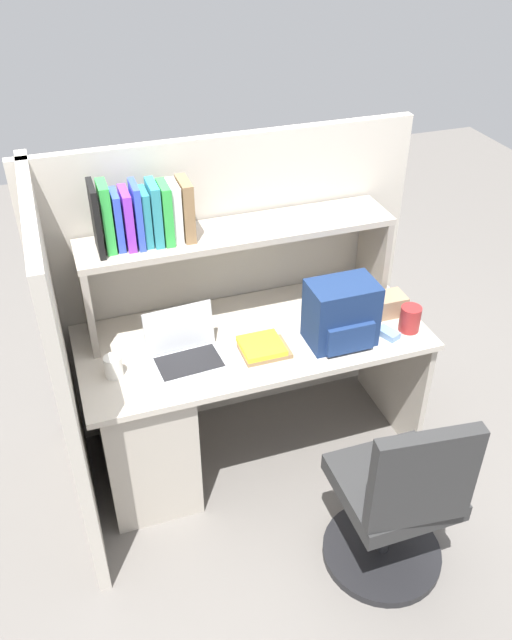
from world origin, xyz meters
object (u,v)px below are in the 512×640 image
at_px(laptop, 185,350).
at_px(tissue_box, 382,305).
at_px(snack_canister, 410,319).
at_px(backpack, 342,314).
at_px(paper_cup, 113,367).
at_px(office_chair, 397,506).
at_px(computer_mouse, 388,333).

height_order(laptop, tissue_box, laptop).
distance_m(tissue_box, snack_canister, 0.17).
xyz_separation_m(backpack, paper_cup, (-1.01, 0.08, -0.10)).
distance_m(laptop, office_chair, 1.09).
distance_m(paper_cup, snack_canister, 1.36).
xyz_separation_m(computer_mouse, paper_cup, (-1.24, 0.12, 0.03)).
relative_size(snack_canister, office_chair, 0.13).
bearing_deg(paper_cup, computer_mouse, -5.67).
distance_m(backpack, snack_canister, 0.35).
height_order(laptop, snack_canister, laptop).
bearing_deg(computer_mouse, office_chair, -134.04).
xyz_separation_m(laptop, tissue_box, (0.98, 0.04, -0.00)).
height_order(computer_mouse, office_chair, office_chair).
xyz_separation_m(backpack, office_chair, (-0.04, -0.69, -0.48)).
relative_size(tissue_box, office_chair, 0.24).
xyz_separation_m(tissue_box, office_chair, (-0.32, -0.82, -0.39)).
bearing_deg(paper_cup, backpack, -4.57).
relative_size(laptop, computer_mouse, 3.15).
bearing_deg(laptop, office_chair, -49.92).
height_order(snack_canister, office_chair, office_chair).
bearing_deg(office_chair, laptop, -43.55).
bearing_deg(computer_mouse, paper_cup, 152.38).
relative_size(computer_mouse, snack_canister, 0.83).
height_order(backpack, tissue_box, backpack).
relative_size(tissue_box, snack_canister, 1.77).
xyz_separation_m(paper_cup, tissue_box, (1.29, 0.05, 0.00)).
distance_m(backpack, computer_mouse, 0.26).
bearing_deg(office_chair, backpack, -86.81).
relative_size(laptop, snack_canister, 2.63).
bearing_deg(tissue_box, laptop, -177.00).
bearing_deg(snack_canister, laptop, 173.39).
bearing_deg(backpack, paper_cup, 175.43).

